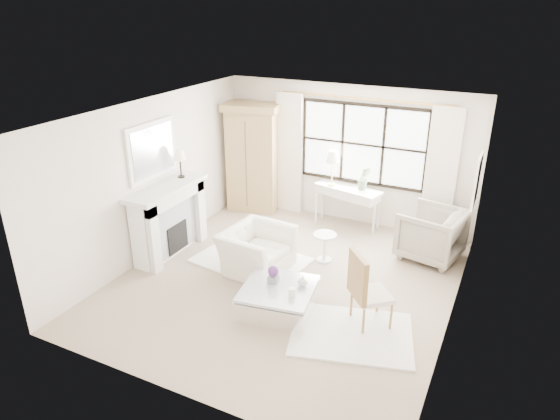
% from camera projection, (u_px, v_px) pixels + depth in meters
% --- Properties ---
extents(floor, '(5.50, 5.50, 0.00)m').
position_uv_depth(floor, '(286.00, 281.00, 7.95)').
color(floor, tan).
rests_on(floor, ground).
extents(ceiling, '(5.50, 5.50, 0.00)m').
position_uv_depth(ceiling, '(287.00, 113.00, 6.89)').
color(ceiling, white).
rests_on(ceiling, ground).
extents(wall_back, '(5.00, 0.00, 5.00)m').
position_uv_depth(wall_back, '(347.00, 155.00, 9.69)').
color(wall_back, silver).
rests_on(wall_back, ground).
extents(wall_front, '(5.00, 0.00, 5.00)m').
position_uv_depth(wall_front, '(172.00, 294.00, 5.15)').
color(wall_front, white).
rests_on(wall_front, ground).
extents(wall_left, '(0.00, 5.50, 5.50)m').
position_uv_depth(wall_left, '(153.00, 178.00, 8.43)').
color(wall_left, silver).
rests_on(wall_left, ground).
extents(wall_right, '(0.00, 5.50, 5.50)m').
position_uv_depth(wall_right, '(462.00, 236.00, 6.41)').
color(wall_right, white).
rests_on(wall_right, ground).
extents(window_pane, '(2.40, 0.02, 1.50)m').
position_uv_depth(window_pane, '(363.00, 144.00, 9.45)').
color(window_pane, white).
rests_on(window_pane, wall_back).
extents(window_frame, '(2.50, 0.04, 1.50)m').
position_uv_depth(window_frame, '(363.00, 145.00, 9.44)').
color(window_frame, black).
rests_on(window_frame, wall_back).
extents(curtain_rod, '(3.30, 0.04, 0.04)m').
position_uv_depth(curtain_rod, '(365.00, 99.00, 9.06)').
color(curtain_rod, '#B0823D').
rests_on(curtain_rod, wall_back).
extents(curtain_left, '(0.55, 0.10, 2.47)m').
position_uv_depth(curtain_left, '(289.00, 154.00, 10.14)').
color(curtain_left, silver).
rests_on(curtain_left, ground).
extents(curtain_right, '(0.55, 0.10, 2.47)m').
position_uv_depth(curtain_right, '(441.00, 175.00, 8.92)').
color(curtain_right, white).
rests_on(curtain_right, ground).
extents(fireplace, '(0.58, 1.66, 1.26)m').
position_uv_depth(fireplace, '(168.00, 218.00, 8.62)').
color(fireplace, silver).
rests_on(fireplace, ground).
extents(mirror_frame, '(0.05, 1.15, 0.95)m').
position_uv_depth(mirror_frame, '(152.00, 151.00, 8.23)').
color(mirror_frame, white).
rests_on(mirror_frame, wall_left).
extents(mirror_glass, '(0.02, 1.00, 0.80)m').
position_uv_depth(mirror_glass, '(153.00, 151.00, 8.22)').
color(mirror_glass, silver).
rests_on(mirror_glass, wall_left).
extents(art_frame, '(0.04, 0.62, 0.82)m').
position_uv_depth(art_frame, '(477.00, 181.00, 7.74)').
color(art_frame, white).
rests_on(art_frame, wall_right).
extents(art_canvas, '(0.01, 0.52, 0.72)m').
position_uv_depth(art_canvas, '(476.00, 180.00, 7.75)').
color(art_canvas, beige).
rests_on(art_canvas, wall_right).
extents(mantel_lamp, '(0.22, 0.22, 0.51)m').
position_uv_depth(mantel_lamp, '(180.00, 156.00, 8.59)').
color(mantel_lamp, black).
rests_on(mantel_lamp, fireplace).
extents(armoire, '(1.23, 0.90, 2.24)m').
position_uv_depth(armoire, '(253.00, 157.00, 10.27)').
color(armoire, tan).
rests_on(armoire, floor).
extents(console_table, '(1.37, 0.74, 0.80)m').
position_uv_depth(console_table, '(347.00, 207.00, 9.74)').
color(console_table, silver).
rests_on(console_table, floor).
extents(console_lamp, '(0.28, 0.28, 0.69)m').
position_uv_depth(console_lamp, '(333.00, 158.00, 9.50)').
color(console_lamp, '#B99640').
rests_on(console_lamp, console_table).
extents(orchid_plant, '(0.30, 0.27, 0.46)m').
position_uv_depth(orchid_plant, '(364.00, 178.00, 9.39)').
color(orchid_plant, '#57724C').
rests_on(orchid_plant, console_table).
extents(side_table, '(0.40, 0.40, 0.51)m').
position_uv_depth(side_table, '(325.00, 243.00, 8.44)').
color(side_table, silver).
rests_on(side_table, floor).
extents(rug_left, '(1.96, 1.50, 0.03)m').
position_uv_depth(rug_left, '(251.00, 260.00, 8.56)').
color(rug_left, white).
rests_on(rug_left, floor).
extents(rug_right, '(1.86, 1.58, 0.03)m').
position_uv_depth(rug_right, '(352.00, 334.00, 6.69)').
color(rug_right, white).
rests_on(rug_right, floor).
extents(club_armchair, '(1.06, 1.19, 0.71)m').
position_uv_depth(club_armchair, '(256.00, 250.00, 8.17)').
color(club_armchair, white).
rests_on(club_armchair, floor).
extents(wingback_chair, '(1.15, 1.13, 0.89)m').
position_uv_depth(wingback_chair, '(431.00, 234.00, 8.51)').
color(wingback_chair, gray).
rests_on(wingback_chair, floor).
extents(french_chair, '(0.68, 0.68, 1.08)m').
position_uv_depth(french_chair, '(369.00, 305.00, 6.80)').
color(french_chair, olive).
rests_on(french_chair, floor).
extents(coffee_table, '(1.14, 1.14, 0.38)m').
position_uv_depth(coffee_table, '(278.00, 299.00, 7.16)').
color(coffee_table, white).
rests_on(coffee_table, floor).
extents(planter_box, '(0.16, 0.16, 0.11)m').
position_uv_depth(planter_box, '(273.00, 279.00, 7.18)').
color(planter_box, slate).
rests_on(planter_box, coffee_table).
extents(planter_flowers, '(0.16, 0.16, 0.16)m').
position_uv_depth(planter_flowers, '(273.00, 271.00, 7.13)').
color(planter_flowers, '#552B6C').
rests_on(planter_flowers, planter_box).
extents(pillar_candle, '(0.10, 0.10, 0.12)m').
position_uv_depth(pillar_candle, '(292.00, 292.00, 6.85)').
color(pillar_candle, white).
rests_on(pillar_candle, coffee_table).
extents(coffee_vase, '(0.19, 0.19, 0.16)m').
position_uv_depth(coffee_vase, '(303.00, 281.00, 7.09)').
color(coffee_vase, silver).
rests_on(coffee_vase, coffee_table).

